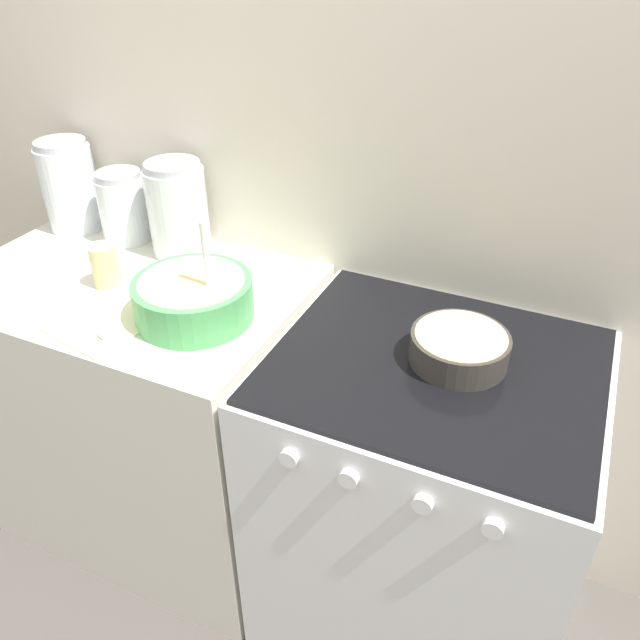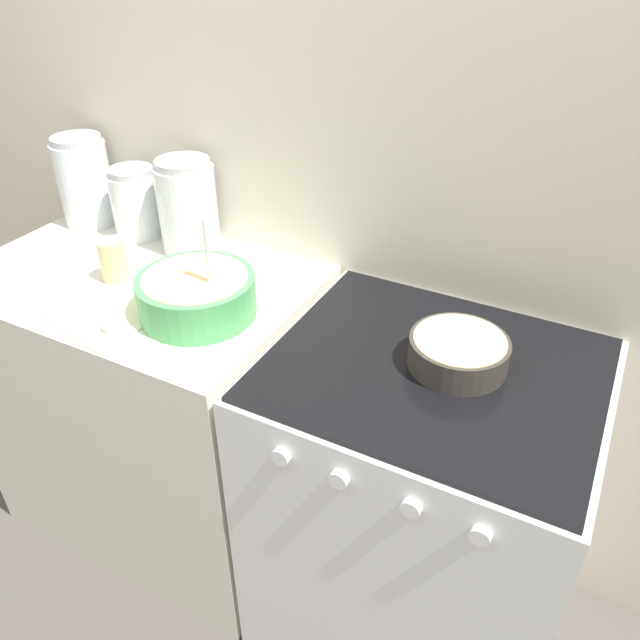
{
  "view_description": "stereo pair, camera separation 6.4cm",
  "coord_description": "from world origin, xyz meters",
  "px_view_note": "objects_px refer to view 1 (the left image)",
  "views": [
    {
      "loc": [
        0.61,
        -0.79,
        1.78
      ],
      "look_at": [
        0.11,
        0.3,
        0.98
      ],
      "focal_mm": 35.0,
      "sensor_mm": 36.0,
      "label": 1
    },
    {
      "loc": [
        0.67,
        -0.77,
        1.78
      ],
      "look_at": [
        0.11,
        0.3,
        0.98
      ],
      "focal_mm": 35.0,
      "sensor_mm": 36.0,
      "label": 2
    }
  ],
  "objects_px": {
    "mixing_bowl": "(193,297)",
    "tin_can": "(105,266)",
    "baking_pan": "(459,347)",
    "storage_jar_middle": "(124,211)",
    "storage_jar_left": "(71,192)",
    "stove": "(418,502)",
    "storage_jar_right": "(179,215)"
  },
  "relations": [
    {
      "from": "storage_jar_left",
      "to": "stove",
      "type": "bearing_deg",
      "value": -9.89
    },
    {
      "from": "tin_can",
      "to": "stove",
      "type": "bearing_deg",
      "value": 2.2
    },
    {
      "from": "storage_jar_right",
      "to": "storage_jar_left",
      "type": "bearing_deg",
      "value": 180.0
    },
    {
      "from": "storage_jar_left",
      "to": "storage_jar_right",
      "type": "height_order",
      "value": "storage_jar_left"
    },
    {
      "from": "storage_jar_right",
      "to": "tin_can",
      "type": "xyz_separation_m",
      "value": [
        -0.07,
        -0.25,
        -0.06
      ]
    },
    {
      "from": "storage_jar_middle",
      "to": "tin_can",
      "type": "bearing_deg",
      "value": -61.72
    },
    {
      "from": "stove",
      "to": "tin_can",
      "type": "xyz_separation_m",
      "value": [
        -0.89,
        -0.03,
        0.52
      ]
    },
    {
      "from": "mixing_bowl",
      "to": "storage_jar_right",
      "type": "distance_m",
      "value": 0.37
    },
    {
      "from": "baking_pan",
      "to": "storage_jar_right",
      "type": "bearing_deg",
      "value": 167.88
    },
    {
      "from": "mixing_bowl",
      "to": "storage_jar_middle",
      "type": "distance_m",
      "value": 0.52
    },
    {
      "from": "tin_can",
      "to": "storage_jar_left",
      "type": "bearing_deg",
      "value": 143.27
    },
    {
      "from": "mixing_bowl",
      "to": "baking_pan",
      "type": "distance_m",
      "value": 0.64
    },
    {
      "from": "baking_pan",
      "to": "storage_jar_middle",
      "type": "xyz_separation_m",
      "value": [
        -1.07,
        0.19,
        0.05
      ]
    },
    {
      "from": "storage_jar_left",
      "to": "baking_pan",
      "type": "bearing_deg",
      "value": -8.38
    },
    {
      "from": "baking_pan",
      "to": "storage_jar_middle",
      "type": "bearing_deg",
      "value": 170.09
    },
    {
      "from": "mixing_bowl",
      "to": "storage_jar_middle",
      "type": "bearing_deg",
      "value": 147.06
    },
    {
      "from": "mixing_bowl",
      "to": "storage_jar_right",
      "type": "xyz_separation_m",
      "value": [
        -0.24,
        0.28,
        0.06
      ]
    },
    {
      "from": "mixing_bowl",
      "to": "storage_jar_left",
      "type": "distance_m",
      "value": 0.7
    },
    {
      "from": "baking_pan",
      "to": "tin_can",
      "type": "height_order",
      "value": "tin_can"
    },
    {
      "from": "baking_pan",
      "to": "storage_jar_right",
      "type": "relative_size",
      "value": 0.81
    },
    {
      "from": "storage_jar_left",
      "to": "storage_jar_middle",
      "type": "height_order",
      "value": "storage_jar_left"
    },
    {
      "from": "stove",
      "to": "tin_can",
      "type": "height_order",
      "value": "tin_can"
    },
    {
      "from": "mixing_bowl",
      "to": "tin_can",
      "type": "relative_size",
      "value": 2.48
    },
    {
      "from": "storage_jar_right",
      "to": "tin_can",
      "type": "distance_m",
      "value": 0.26
    },
    {
      "from": "storage_jar_left",
      "to": "mixing_bowl",
      "type": "bearing_deg",
      "value": -23.95
    },
    {
      "from": "mixing_bowl",
      "to": "storage_jar_left",
      "type": "bearing_deg",
      "value": 156.05
    },
    {
      "from": "mixing_bowl",
      "to": "tin_can",
      "type": "bearing_deg",
      "value": 173.72
    },
    {
      "from": "mixing_bowl",
      "to": "storage_jar_middle",
      "type": "relative_size",
      "value": 1.37
    },
    {
      "from": "mixing_bowl",
      "to": "storage_jar_left",
      "type": "xyz_separation_m",
      "value": [
        -0.63,
        0.28,
        0.06
      ]
    },
    {
      "from": "stove",
      "to": "storage_jar_middle",
      "type": "xyz_separation_m",
      "value": [
        -1.03,
        0.21,
        0.55
      ]
    },
    {
      "from": "storage_jar_middle",
      "to": "storage_jar_right",
      "type": "height_order",
      "value": "storage_jar_right"
    },
    {
      "from": "stove",
      "to": "storage_jar_left",
      "type": "height_order",
      "value": "storage_jar_left"
    }
  ]
}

